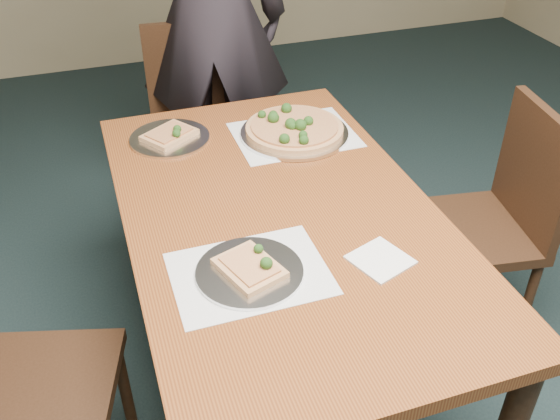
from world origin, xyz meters
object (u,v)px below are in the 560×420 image
object	(u,v)px
chair_right	(494,215)
pizza_pan	(294,129)
slice_plate_near	(250,270)
dining_table	(280,235)
slice_plate_far	(170,137)
chair_far	(198,114)
diner	(211,15)

from	to	relation	value
chair_right	pizza_pan	distance (m)	0.78
pizza_pan	slice_plate_near	xyz separation A→B (m)	(-0.36, -0.66, -0.01)
dining_table	slice_plate_near	world-z (taller)	slice_plate_near
pizza_pan	slice_plate_far	xyz separation A→B (m)	(-0.42, 0.11, -0.01)
dining_table	slice_plate_far	world-z (taller)	slice_plate_far
chair_far	pizza_pan	xyz separation A→B (m)	(0.20, -0.73, 0.26)
chair_far	slice_plate_near	distance (m)	1.43
chair_far	pizza_pan	bearing A→B (deg)	-69.26
dining_table	chair_right	size ratio (longest dim) A/B	1.65
dining_table	diner	world-z (taller)	diner
chair_right	slice_plate_near	world-z (taller)	chair_right
chair_right	slice_plate_near	bearing A→B (deg)	-64.85
dining_table	chair_right	world-z (taller)	chair_right
dining_table	diner	bearing A→B (deg)	85.43
slice_plate_near	pizza_pan	bearing A→B (deg)	61.59
chair_right	diner	distance (m)	1.46
chair_far	slice_plate_far	bearing A→B (deg)	-104.14
diner	slice_plate_far	xyz separation A→B (m)	(-0.33, -0.71, -0.18)
chair_right	pizza_pan	world-z (taller)	chair_right
chair_right	diner	size ratio (longest dim) A/B	0.48
pizza_pan	slice_plate_far	size ratio (longest dim) A/B	1.37
diner	chair_right	bearing A→B (deg)	136.17
dining_table	slice_plate_far	bearing A→B (deg)	113.41
chair_far	slice_plate_far	size ratio (longest dim) A/B	3.25
dining_table	pizza_pan	bearing A→B (deg)	65.10
chair_right	slice_plate_far	world-z (taller)	chair_right
pizza_pan	slice_plate_near	bearing A→B (deg)	-118.41
chair_far	slice_plate_near	xyz separation A→B (m)	(-0.15, -1.40, 0.25)
dining_table	pizza_pan	size ratio (longest dim) A/B	3.91
dining_table	chair_right	distance (m)	0.84
slice_plate_near	slice_plate_far	xyz separation A→B (m)	(-0.06, 0.77, -0.00)
slice_plate_far	slice_plate_near	bearing A→B (deg)	-85.21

